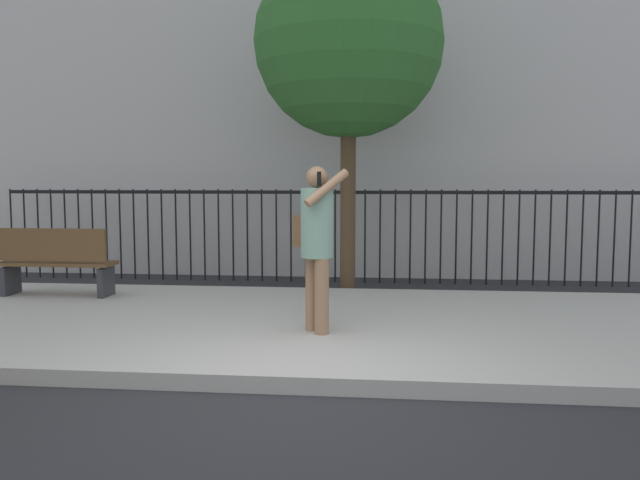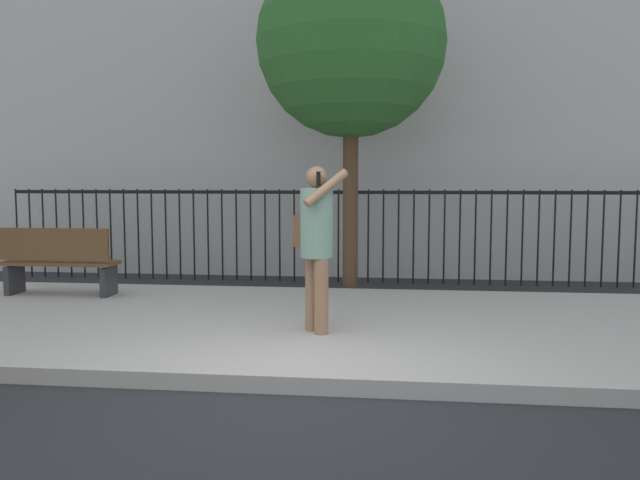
% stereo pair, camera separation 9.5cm
% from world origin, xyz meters
% --- Properties ---
extents(ground_plane, '(60.00, 60.00, 0.00)m').
position_xyz_m(ground_plane, '(0.00, 0.00, 0.00)').
color(ground_plane, '#28282B').
extents(sidewalk, '(28.00, 4.40, 0.15)m').
position_xyz_m(sidewalk, '(0.00, 2.20, 0.07)').
color(sidewalk, '#B2ADA3').
rests_on(sidewalk, ground).
extents(iron_fence, '(12.03, 0.04, 1.60)m').
position_xyz_m(iron_fence, '(0.00, 5.90, 1.02)').
color(iron_fence, black).
rests_on(iron_fence, ground).
extents(pedestrian_on_phone, '(0.65, 0.72, 1.74)m').
position_xyz_m(pedestrian_on_phone, '(0.01, 1.61, 1.17)').
color(pedestrian_on_phone, '#936B4C').
rests_on(pedestrian_on_phone, sidewalk).
extents(street_bench, '(1.60, 0.45, 0.95)m').
position_xyz_m(street_bench, '(-3.81, 3.32, 0.65)').
color(street_bench, brown).
rests_on(street_bench, sidewalk).
extents(street_tree_near, '(2.81, 2.81, 5.19)m').
position_xyz_m(street_tree_near, '(0.16, 4.69, 3.77)').
color(street_tree_near, '#4C3823').
rests_on(street_tree_near, ground).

